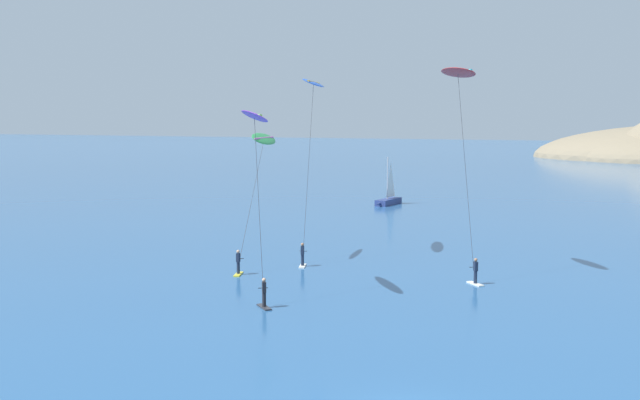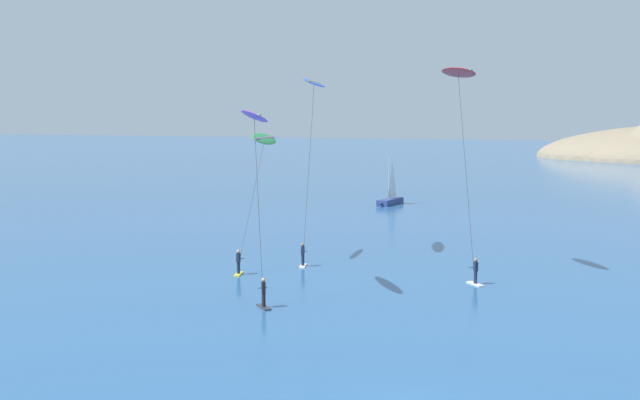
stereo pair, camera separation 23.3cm
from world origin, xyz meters
TOP-DOWN VIEW (x-y plane):
  - sailboat_near at (-19.00, 64.73)m, footprint 2.13×5.97m
  - kitesurfer_purple at (-13.49, 15.87)m, footprint 4.53×6.07m
  - kitesurfer_green at (-17.89, 26.42)m, footprint 1.89×8.90m
  - kitesurfer_blue at (-15.24, 29.96)m, footprint 2.71×8.51m
  - kitesurfer_red at (-3.48, 26.42)m, footprint 4.54×6.11m

SIDE VIEW (x-z plane):
  - sailboat_near at x=-19.00m, z-range -2.21..3.49m
  - kitesurfer_green at x=-17.89m, z-range 3.47..12.99m
  - kitesurfer_purple at x=-13.49m, z-range 4.41..15.58m
  - kitesurfer_blue at x=-15.24m, z-range 5.48..19.06m
  - kitesurfer_red at x=-3.48m, z-range 5.58..19.57m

